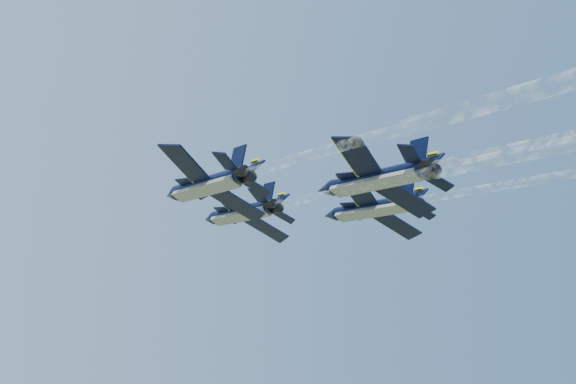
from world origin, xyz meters
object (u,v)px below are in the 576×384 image
jet_slot (374,179)px  jet_right (371,209)px  jet_left (206,185)px  jet_lead (240,213)px

jet_slot → jet_right: bearing=48.1°
jet_left → jet_right: (25.41, 1.37, 0.00)m
jet_lead → jet_left: same height
jet_right → jet_lead: bearing=132.9°
jet_right → jet_slot: same height
jet_lead → jet_right: (13.16, -12.54, 0.00)m
jet_lead → jet_right: 18.18m
jet_lead → jet_slot: (1.94, -26.68, 0.00)m
jet_lead → jet_left: size_ratio=1.00×
jet_slot → jet_lead: bearing=90.7°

